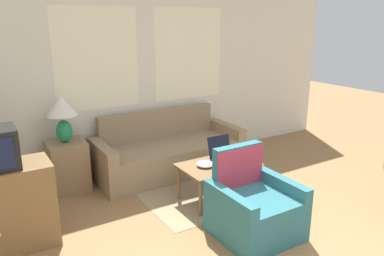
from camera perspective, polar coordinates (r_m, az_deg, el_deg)
wall_back at (r=5.32m, az=-6.28°, el=8.25°), size 6.48×0.06×2.60m
rug at (r=4.88m, az=0.49°, el=-8.36°), size 1.60×1.82×0.01m
couch at (r=5.20m, az=-3.77°, el=-3.84°), size 2.02×0.83×0.81m
armchair at (r=3.77m, az=9.16°, el=-12.03°), size 0.74×0.71×0.84m
side_table at (r=4.85m, az=-18.42°, el=-5.49°), size 0.45×0.45×0.62m
table_lamp at (r=4.65m, az=-19.16°, el=2.36°), size 0.36×0.36×0.57m
coffee_table at (r=4.34m, az=4.06°, el=-6.14°), size 0.89×0.57×0.44m
laptop at (r=4.42m, az=4.91°, el=-4.18°), size 0.30×0.33×0.27m
cup_navy at (r=4.42m, az=8.53°, el=-4.55°), size 0.10×0.10×0.09m
snack_bowl at (r=4.24m, az=2.03°, el=-5.52°), size 0.20×0.20×0.06m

